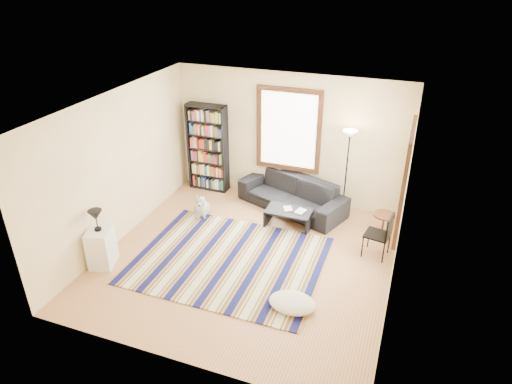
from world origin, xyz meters
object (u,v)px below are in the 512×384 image
(sofa, at_px, (292,194))
(coffee_table, at_px, (289,218))
(floor_lamp, at_px, (346,174))
(bookshelf, at_px, (208,148))
(side_table, at_px, (383,227))
(floor_cushion, at_px, (292,303))
(folding_chair, at_px, (377,235))
(white_cabinet, at_px, (101,247))
(dog, at_px, (202,204))

(sofa, bearing_deg, coffee_table, -58.10)
(coffee_table, distance_m, floor_lamp, 1.45)
(bookshelf, relative_size, side_table, 3.70)
(floor_cushion, distance_m, floor_lamp, 3.23)
(floor_cushion, relative_size, side_table, 1.36)
(bookshelf, relative_size, folding_chair, 2.33)
(folding_chair, height_order, white_cabinet, folding_chair)
(bookshelf, height_order, floor_cushion, bookshelf)
(dog, bearing_deg, folding_chair, -23.49)
(white_cabinet, bearing_deg, coffee_table, 23.46)
(coffee_table, bearing_deg, folding_chair, -13.29)
(white_cabinet, bearing_deg, floor_lamp, 23.59)
(dog, bearing_deg, side_table, -14.26)
(floor_cushion, distance_m, side_table, 2.68)
(sofa, height_order, white_cabinet, white_cabinet)
(floor_cushion, bearing_deg, side_table, 66.48)
(coffee_table, relative_size, folding_chair, 1.05)
(sofa, height_order, folding_chair, folding_chair)
(white_cabinet, relative_size, dog, 1.33)
(folding_chair, bearing_deg, side_table, 94.95)
(white_cabinet, bearing_deg, dog, 50.04)
(bookshelf, xyz_separation_m, dog, (0.40, -1.21, -0.74))
(bookshelf, height_order, coffee_table, bookshelf)
(folding_chair, distance_m, white_cabinet, 4.85)
(coffee_table, bearing_deg, white_cabinet, -138.94)
(sofa, distance_m, floor_lamp, 1.23)
(coffee_table, height_order, floor_lamp, floor_lamp)
(dog, bearing_deg, white_cabinet, -132.67)
(white_cabinet, bearing_deg, folding_chair, 5.82)
(coffee_table, bearing_deg, bookshelf, 155.77)
(floor_cushion, relative_size, folding_chair, 0.85)
(coffee_table, height_order, floor_cushion, coffee_table)
(bookshelf, xyz_separation_m, floor_cushion, (2.96, -3.28, -0.91))
(bookshelf, bearing_deg, floor_lamp, -3.09)
(sofa, distance_m, bookshelf, 2.19)
(floor_lamp, height_order, white_cabinet, floor_lamp)
(folding_chair, bearing_deg, floor_lamp, 133.52)
(folding_chair, relative_size, white_cabinet, 1.23)
(floor_cushion, xyz_separation_m, floor_lamp, (0.19, 3.11, 0.84))
(floor_cushion, relative_size, floor_lamp, 0.39)
(dog, bearing_deg, floor_lamp, 0.49)
(floor_cushion, bearing_deg, white_cabinet, -179.00)
(coffee_table, relative_size, white_cabinet, 1.29)
(floor_lamp, height_order, dog, floor_lamp)
(coffee_table, distance_m, dog, 1.83)
(floor_lamp, bearing_deg, white_cabinet, -138.81)
(sofa, relative_size, bookshelf, 1.16)
(bookshelf, xyz_separation_m, folding_chair, (3.97, -1.41, -0.57))
(floor_cushion, height_order, side_table, side_table)
(bookshelf, relative_size, dog, 3.81)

